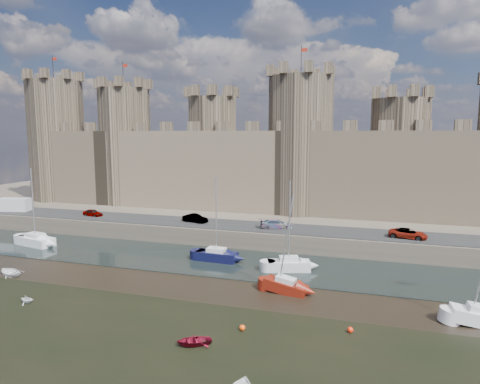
# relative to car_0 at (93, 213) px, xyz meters

# --- Properties ---
(ground) EXTENTS (160.00, 160.00, 0.00)m
(ground) POSITION_rel_car_0_xyz_m (29.68, -33.67, -3.10)
(ground) COLOR black
(ground) RESTS_ON ground
(water_channel) EXTENTS (160.00, 12.00, 0.08)m
(water_channel) POSITION_rel_car_0_xyz_m (29.68, -9.67, -3.06)
(water_channel) COLOR black
(water_channel) RESTS_ON ground
(quay) EXTENTS (160.00, 60.00, 2.50)m
(quay) POSITION_rel_car_0_xyz_m (29.68, 26.33, -1.85)
(quay) COLOR #4C443A
(quay) RESTS_ON ground
(road) EXTENTS (160.00, 7.00, 0.10)m
(road) POSITION_rel_car_0_xyz_m (29.68, 0.33, -0.55)
(road) COLOR black
(road) RESTS_ON quay
(castle) EXTENTS (108.50, 11.00, 29.00)m
(castle) POSITION_rel_car_0_xyz_m (29.04, 14.33, 8.58)
(castle) COLOR #42382B
(castle) RESTS_ON quay
(car_0) EXTENTS (3.70, 2.03, 1.19)m
(car_0) POSITION_rel_car_0_xyz_m (0.00, 0.00, 0.00)
(car_0) COLOR gray
(car_0) RESTS_ON quay
(car_1) EXTENTS (4.27, 2.34, 1.34)m
(car_1) POSITION_rel_car_0_xyz_m (18.08, 0.37, 0.07)
(car_1) COLOR gray
(car_1) RESTS_ON quay
(car_2) EXTENTS (4.98, 3.28, 1.34)m
(car_2) POSITION_rel_car_0_xyz_m (30.82, 0.10, 0.07)
(car_2) COLOR gray
(car_2) RESTS_ON quay
(car_3) EXTENTS (5.09, 3.02, 1.33)m
(car_3) POSITION_rel_car_0_xyz_m (48.51, -0.59, 0.07)
(car_3) COLOR gray
(car_3) RESTS_ON quay
(van) EXTENTS (5.62, 3.24, 2.31)m
(van) POSITION_rel_car_0_xyz_m (-15.97, -0.17, 0.56)
(van) COLOR silver
(van) RESTS_ON quay
(sailboat_0) EXTENTS (6.32, 3.48, 11.18)m
(sailboat_0) POSITION_rel_car_0_xyz_m (-2.31, -10.30, -2.24)
(sailboat_0) COLOR white
(sailboat_0) RESTS_ON ground
(sailboat_1) EXTENTS (5.33, 2.26, 10.51)m
(sailboat_1) POSITION_rel_car_0_xyz_m (25.26, -9.62, -2.27)
(sailboat_1) COLOR black
(sailboat_1) RESTS_ON ground
(sailboat_2) EXTENTS (5.29, 3.31, 10.67)m
(sailboat_2) POSITION_rel_car_0_xyz_m (34.76, -10.77, -2.25)
(sailboat_2) COLOR silver
(sailboat_2) RESTS_ON ground
(sailboat_4) EXTENTS (4.60, 2.37, 10.27)m
(sailboat_4) POSITION_rel_car_0_xyz_m (35.74, -17.62, -2.34)
(sailboat_4) COLOR maroon
(sailboat_4) RESTS_ON ground
(dinghy_3) EXTENTS (1.52, 1.34, 0.76)m
(dinghy_3) POSITION_rel_car_0_xyz_m (12.63, -27.73, -2.72)
(dinghy_3) COLOR white
(dinghy_3) RESTS_ON ground
(dinghy_4) EXTENTS (3.36, 3.17, 0.57)m
(dinghy_4) POSITION_rel_car_0_xyz_m (31.11, -30.46, -2.81)
(dinghy_4) COLOR maroon
(dinghy_4) RESTS_ON ground
(dinghy_6) EXTENTS (3.64, 3.02, 0.65)m
(dinghy_6) POSITION_rel_car_0_xyz_m (4.51, -21.67, -2.77)
(dinghy_6) COLOR white
(dinghy_6) RESTS_ON ground
(buoy_1) EXTENTS (0.50, 0.50, 0.50)m
(buoy_1) POSITION_rel_car_0_xyz_m (33.97, -27.05, -2.84)
(buoy_1) COLOR #FF4C0B
(buoy_1) RESTS_ON ground
(buoy_3) EXTENTS (0.49, 0.49, 0.49)m
(buoy_3) POSITION_rel_car_0_xyz_m (42.51, -24.80, -2.85)
(buoy_3) COLOR #FF280B
(buoy_3) RESTS_ON ground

